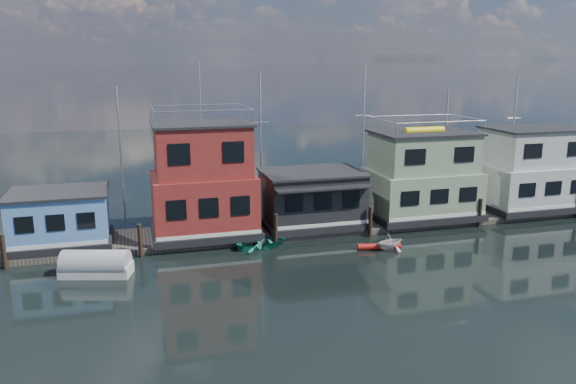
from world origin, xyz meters
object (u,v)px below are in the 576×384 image
object	(u,v)px
houseboat_green	(422,177)
houseboat_white	(531,170)
houseboat_red	(203,182)
dinghy_white	(390,241)
dinghy_teal	(261,242)
red_kayak	(379,246)
houseboat_blue	(60,218)
tarp_runabout	(96,265)
houseboat_dark	(312,198)

from	to	relation	value
houseboat_green	houseboat_white	xyz separation A→B (m)	(10.00, -0.00, -0.01)
houseboat_red	dinghy_white	distance (m)	13.45
houseboat_white	dinghy_teal	distance (m)	23.97
houseboat_white	houseboat_green	bearing A→B (deg)	180.00
houseboat_green	houseboat_red	bearing A→B (deg)	-180.00
dinghy_white	red_kayak	bearing A→B (deg)	59.84
houseboat_blue	tarp_runabout	size ratio (longest dim) A/B	1.48
houseboat_blue	tarp_runabout	bearing A→B (deg)	-65.88
houseboat_red	dinghy_white	size ratio (longest dim) A/B	5.51
houseboat_blue	houseboat_dark	xyz separation A→B (m)	(17.50, -0.02, 0.21)
houseboat_red	houseboat_dark	bearing A→B (deg)	-0.14
houseboat_blue	houseboat_dark	bearing A→B (deg)	-0.06
houseboat_green	dinghy_white	xyz separation A→B (m)	(-5.39, -5.79, -2.98)
houseboat_green	dinghy_teal	world-z (taller)	houseboat_green
houseboat_dark	dinghy_teal	bearing A→B (deg)	-146.52
houseboat_blue	red_kayak	world-z (taller)	houseboat_blue
houseboat_red	tarp_runabout	world-z (taller)	houseboat_red
houseboat_green	dinghy_teal	distance (m)	14.26
houseboat_blue	houseboat_dark	distance (m)	17.50
tarp_runabout	dinghy_white	size ratio (longest dim) A/B	2.02
houseboat_dark	red_kayak	xyz separation A→B (m)	(2.94, -5.58, -2.20)
houseboat_red	tarp_runabout	distance (m)	9.55
houseboat_blue	houseboat_green	bearing A→B (deg)	0.00
houseboat_blue	tarp_runabout	world-z (taller)	houseboat_blue
red_kayak	dinghy_white	world-z (taller)	dinghy_white
houseboat_white	dinghy_teal	world-z (taller)	houseboat_white
houseboat_white	tarp_runabout	world-z (taller)	houseboat_white
houseboat_red	houseboat_blue	bearing A→B (deg)	-180.00
houseboat_blue	red_kayak	distance (m)	21.28
houseboat_dark	dinghy_teal	xyz separation A→B (m)	(-4.57, -3.02, -2.05)
dinghy_white	houseboat_blue	bearing A→B (deg)	60.29
houseboat_white	dinghy_white	world-z (taller)	houseboat_white
houseboat_red	houseboat_dark	size ratio (longest dim) A/B	1.60
houseboat_blue	dinghy_teal	distance (m)	13.41
houseboat_white	tarp_runabout	xyz separation A→B (m)	(-34.11, -5.35, -2.92)
houseboat_white	tarp_runabout	size ratio (longest dim) A/B	1.94
houseboat_dark	dinghy_white	bearing A→B (deg)	-57.97
houseboat_dark	houseboat_white	distance (m)	19.03
tarp_runabout	dinghy_white	xyz separation A→B (m)	(18.72, -0.44, -0.05)
tarp_runabout	houseboat_white	bearing A→B (deg)	24.49
houseboat_blue	houseboat_green	xyz separation A→B (m)	(26.50, 0.00, 1.34)
houseboat_dark	tarp_runabout	world-z (taller)	houseboat_dark
houseboat_blue	red_kayak	bearing A→B (deg)	-15.32
houseboat_dark	red_kayak	distance (m)	6.68
houseboat_green	dinghy_teal	bearing A→B (deg)	-167.37
houseboat_blue	dinghy_white	bearing A→B (deg)	-15.34
houseboat_red	houseboat_white	size ratio (longest dim) A/B	1.41
houseboat_green	dinghy_white	bearing A→B (deg)	-132.94
houseboat_red	dinghy_teal	world-z (taller)	houseboat_red
houseboat_blue	houseboat_white	size ratio (longest dim) A/B	0.76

